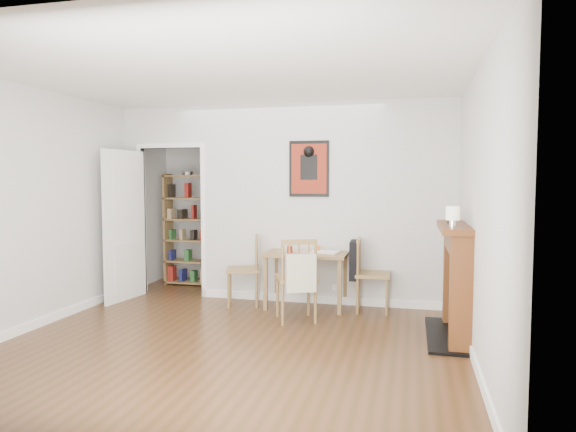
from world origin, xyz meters
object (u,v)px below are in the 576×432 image
(mantel_lamp, at_px, (453,215))
(red_glass, at_px, (290,249))
(bookshelf, at_px, (188,230))
(ceramic_jar_a, at_px, (452,218))
(chair_left, at_px, (243,270))
(chair_right, at_px, (371,274))
(dining_table, at_px, (306,259))
(notebook, at_px, (326,252))
(orange_fruit, at_px, (318,248))
(ceramic_jar_b, at_px, (451,218))
(fireplace, at_px, (457,278))
(chair_front, at_px, (296,279))

(mantel_lamp, bearing_deg, red_glass, 147.70)
(red_glass, height_order, mantel_lamp, mantel_lamp)
(bookshelf, relative_size, mantel_lamp, 8.53)
(ceramic_jar_a, bearing_deg, chair_left, 165.07)
(chair_right, bearing_deg, dining_table, 178.83)
(notebook, bearing_deg, chair_right, -3.78)
(ceramic_jar_a, bearing_deg, orange_fruit, 151.14)
(chair_right, relative_size, mantel_lamp, 4.48)
(red_glass, relative_size, ceramic_jar_b, 0.99)
(ceramic_jar_b, bearing_deg, ceramic_jar_a, -90.52)
(chair_left, relative_size, red_glass, 10.38)
(dining_table, bearing_deg, ceramic_jar_b, -18.71)
(chair_right, relative_size, fireplace, 0.72)
(chair_left, distance_m, notebook, 1.09)
(notebook, bearing_deg, red_glass, -165.61)
(chair_left, relative_size, mantel_lamp, 4.53)
(chair_front, height_order, ceramic_jar_b, ceramic_jar_b)
(orange_fruit, relative_size, mantel_lamp, 0.36)
(chair_right, relative_size, orange_fruit, 12.36)
(dining_table, relative_size, ceramic_jar_a, 9.67)
(chair_front, height_order, bookshelf, bookshelf)
(mantel_lamp, bearing_deg, dining_table, 142.70)
(notebook, bearing_deg, mantel_lamp, -42.19)
(chair_right, xyz_separation_m, ceramic_jar_b, (0.88, -0.55, 0.74))
(red_glass, distance_m, ceramic_jar_b, 1.99)
(orange_fruit, relative_size, ceramic_jar_a, 0.68)
(chair_right, height_order, orange_fruit, chair_right)
(red_glass, bearing_deg, ceramic_jar_a, -19.17)
(chair_right, distance_m, red_glass, 1.04)
(dining_table, distance_m, chair_left, 0.83)
(dining_table, relative_size, red_glass, 11.81)
(chair_right, xyz_separation_m, chair_front, (-0.79, -0.62, 0.02))
(dining_table, height_order, chair_left, chair_left)
(fireplace, bearing_deg, chair_left, 163.18)
(bookshelf, height_order, orange_fruit, bookshelf)
(chair_right, distance_m, chair_front, 1.01)
(red_glass, xyz_separation_m, orange_fruit, (0.32, 0.21, -0.01))
(chair_left, height_order, fireplace, fireplace)
(ceramic_jar_a, bearing_deg, chair_right, 140.27)
(chair_front, bearing_deg, bookshelf, 141.69)
(dining_table, bearing_deg, red_glass, -154.94)
(chair_left, bearing_deg, chair_right, 2.15)
(notebook, relative_size, mantel_lamp, 1.66)
(orange_fruit, bearing_deg, bookshelf, 157.97)
(chair_left, distance_m, ceramic_jar_b, 2.65)
(fireplace, xyz_separation_m, notebook, (-1.50, 0.87, 0.09))
(dining_table, distance_m, fireplace, 1.94)
(chair_front, xyz_separation_m, orange_fruit, (0.11, 0.75, 0.25))
(mantel_lamp, bearing_deg, chair_right, 124.24)
(chair_front, bearing_deg, orange_fruit, 81.67)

